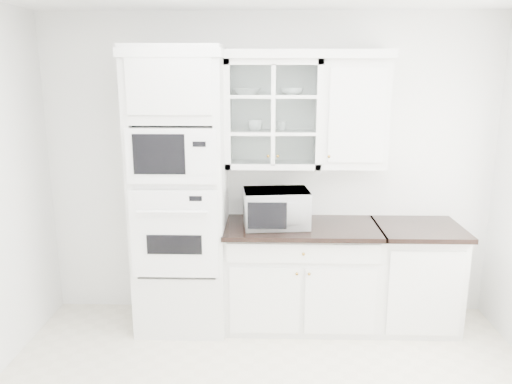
{
  "coord_description": "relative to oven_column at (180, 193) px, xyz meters",
  "views": [
    {
      "loc": [
        -0.0,
        -2.66,
        2.19
      ],
      "look_at": [
        -0.1,
        1.05,
        1.3
      ],
      "focal_mm": 35.0,
      "sensor_mm": 36.0,
      "label": 1
    }
  ],
  "objects": [
    {
      "name": "room_shell",
      "position": [
        0.75,
        -0.99,
        0.58
      ],
      "size": [
        4.0,
        3.5,
        2.7
      ],
      "color": "white",
      "rests_on": "ground"
    },
    {
      "name": "oven_column",
      "position": [
        0.0,
        0.0,
        0.0
      ],
      "size": [
        0.76,
        0.68,
        2.4
      ],
      "color": "silver",
      "rests_on": "ground"
    },
    {
      "name": "base_cabinet_run",
      "position": [
        1.03,
        0.03,
        -0.74
      ],
      "size": [
        1.32,
        0.67,
        0.92
      ],
      "color": "silver",
      "rests_on": "ground"
    },
    {
      "name": "extra_base_cabinet",
      "position": [
        2.03,
        0.03,
        -0.74
      ],
      "size": [
        0.72,
        0.67,
        0.92
      ],
      "color": "silver",
      "rests_on": "ground"
    },
    {
      "name": "upper_cabinet_glass",
      "position": [
        0.78,
        0.17,
        0.65
      ],
      "size": [
        0.8,
        0.33,
        0.9
      ],
      "color": "silver",
      "rests_on": "room_shell"
    },
    {
      "name": "upper_cabinet_solid",
      "position": [
        1.46,
        0.17,
        0.65
      ],
      "size": [
        0.55,
        0.33,
        0.9
      ],
      "primitive_type": "cube",
      "color": "silver",
      "rests_on": "room_shell"
    },
    {
      "name": "crown_molding",
      "position": [
        0.68,
        0.14,
        1.14
      ],
      "size": [
        2.14,
        0.38,
        0.07
      ],
      "primitive_type": "cube",
      "color": "white",
      "rests_on": "room_shell"
    },
    {
      "name": "countertop_microwave",
      "position": [
        0.81,
        -0.0,
        -0.12
      ],
      "size": [
        0.58,
        0.5,
        0.31
      ],
      "primitive_type": "imported",
      "rotation": [
        0.0,
        0.0,
        3.25
      ],
      "color": "white",
      "rests_on": "base_cabinet_run"
    },
    {
      "name": "bowl_a",
      "position": [
        0.56,
        0.16,
        0.84
      ],
      "size": [
        0.27,
        0.27,
        0.06
      ],
      "primitive_type": "imported",
      "rotation": [
        0.0,
        0.0,
        -0.22
      ],
      "color": "white",
      "rests_on": "upper_cabinet_glass"
    },
    {
      "name": "bowl_b",
      "position": [
        0.93,
        0.15,
        0.84
      ],
      "size": [
        0.24,
        0.24,
        0.06
      ],
      "primitive_type": "imported",
      "rotation": [
        0.0,
        0.0,
        -0.34
      ],
      "color": "white",
      "rests_on": "upper_cabinet_glass"
    },
    {
      "name": "cup_a",
      "position": [
        0.63,
        0.15,
        0.56
      ],
      "size": [
        0.14,
        0.14,
        0.1
      ],
      "primitive_type": "imported",
      "rotation": [
        0.0,
        0.0,
        -0.12
      ],
      "color": "white",
      "rests_on": "upper_cabinet_glass"
    },
    {
      "name": "cup_b",
      "position": [
        0.85,
        0.18,
        0.55
      ],
      "size": [
        0.1,
        0.1,
        0.08
      ],
      "primitive_type": "imported",
      "rotation": [
        0.0,
        0.0,
        0.15
      ],
      "color": "white",
      "rests_on": "upper_cabinet_glass"
    }
  ]
}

